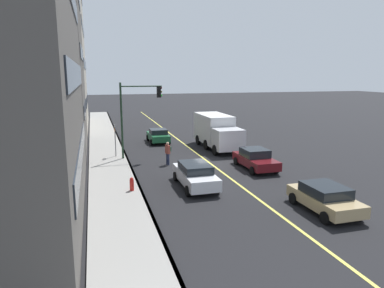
{
  "coord_description": "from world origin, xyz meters",
  "views": [
    {
      "loc": [
        -24.7,
        8.52,
        6.74
      ],
      "look_at": [
        -2.57,
        2.23,
        2.17
      ],
      "focal_mm": 32.73,
      "sensor_mm": 36.0,
      "label": 1
    }
  ],
  "objects_px": {
    "traffic_light_mast": "(136,108)",
    "street_sign_post": "(115,138)",
    "car_green": "(158,135)",
    "car_maroon": "(255,159)",
    "car_tan": "(325,198)",
    "car_white": "(195,175)",
    "pedestrian_with_backpack": "(168,151)",
    "truck_white": "(216,131)",
    "fire_hydrant": "(132,185)"
  },
  "relations": [
    {
      "from": "car_maroon",
      "to": "street_sign_post",
      "type": "bearing_deg",
      "value": 56.79
    },
    {
      "from": "street_sign_post",
      "to": "fire_hydrant",
      "type": "xyz_separation_m",
      "value": [
        -9.16,
        -0.3,
        -1.23
      ]
    },
    {
      "from": "car_maroon",
      "to": "pedestrian_with_backpack",
      "type": "height_order",
      "value": "pedestrian_with_backpack"
    },
    {
      "from": "truck_white",
      "to": "fire_hydrant",
      "type": "bearing_deg",
      "value": 139.86
    },
    {
      "from": "car_tan",
      "to": "traffic_light_mast",
      "type": "height_order",
      "value": "traffic_light_mast"
    },
    {
      "from": "car_green",
      "to": "car_white",
      "type": "bearing_deg",
      "value": 178.42
    },
    {
      "from": "pedestrian_with_backpack",
      "to": "car_tan",
      "type": "bearing_deg",
      "value": -153.48
    },
    {
      "from": "car_white",
      "to": "fire_hydrant",
      "type": "bearing_deg",
      "value": 91.62
    },
    {
      "from": "car_maroon",
      "to": "truck_white",
      "type": "xyz_separation_m",
      "value": [
        7.78,
        0.21,
        0.88
      ]
    },
    {
      "from": "car_tan",
      "to": "pedestrian_with_backpack",
      "type": "distance_m",
      "value": 12.54
    },
    {
      "from": "street_sign_post",
      "to": "car_maroon",
      "type": "bearing_deg",
      "value": -123.21
    },
    {
      "from": "fire_hydrant",
      "to": "car_tan",
      "type": "bearing_deg",
      "value": -121.22
    },
    {
      "from": "car_green",
      "to": "car_maroon",
      "type": "distance_m",
      "value": 12.87
    },
    {
      "from": "car_tan",
      "to": "fire_hydrant",
      "type": "bearing_deg",
      "value": 58.78
    },
    {
      "from": "traffic_light_mast",
      "to": "car_maroon",
      "type": "bearing_deg",
      "value": -123.95
    },
    {
      "from": "car_tan",
      "to": "fire_hydrant",
      "type": "relative_size",
      "value": 4.3
    },
    {
      "from": "traffic_light_mast",
      "to": "street_sign_post",
      "type": "bearing_deg",
      "value": 60.4
    },
    {
      "from": "car_white",
      "to": "fire_hydrant",
      "type": "relative_size",
      "value": 4.83
    },
    {
      "from": "pedestrian_with_backpack",
      "to": "street_sign_post",
      "type": "distance_m",
      "value": 5.03
    },
    {
      "from": "car_white",
      "to": "car_tan",
      "type": "height_order",
      "value": "car_white"
    },
    {
      "from": "car_green",
      "to": "car_white",
      "type": "relative_size",
      "value": 0.86
    },
    {
      "from": "car_white",
      "to": "traffic_light_mast",
      "type": "distance_m",
      "value": 9.12
    },
    {
      "from": "traffic_light_mast",
      "to": "car_white",
      "type": "bearing_deg",
      "value": -163.0
    },
    {
      "from": "car_white",
      "to": "pedestrian_with_backpack",
      "type": "relative_size",
      "value": 2.58
    },
    {
      "from": "car_maroon",
      "to": "car_white",
      "type": "relative_size",
      "value": 0.95
    },
    {
      "from": "truck_white",
      "to": "fire_hydrant",
      "type": "relative_size",
      "value": 7.84
    },
    {
      "from": "truck_white",
      "to": "traffic_light_mast",
      "type": "height_order",
      "value": "traffic_light_mast"
    },
    {
      "from": "street_sign_post",
      "to": "pedestrian_with_backpack",
      "type": "bearing_deg",
      "value": -132.62
    },
    {
      "from": "car_green",
      "to": "car_tan",
      "type": "bearing_deg",
      "value": -166.92
    },
    {
      "from": "car_white",
      "to": "truck_white",
      "type": "height_order",
      "value": "truck_white"
    },
    {
      "from": "car_tan",
      "to": "traffic_light_mast",
      "type": "bearing_deg",
      "value": 29.07
    },
    {
      "from": "car_tan",
      "to": "traffic_light_mast",
      "type": "xyz_separation_m",
      "value": [
        13.64,
        7.58,
        3.43
      ]
    },
    {
      "from": "pedestrian_with_backpack",
      "to": "car_maroon",
      "type": "bearing_deg",
      "value": -116.03
    },
    {
      "from": "pedestrian_with_backpack",
      "to": "fire_hydrant",
      "type": "bearing_deg",
      "value": 149.8
    },
    {
      "from": "car_green",
      "to": "car_maroon",
      "type": "relative_size",
      "value": 0.9
    },
    {
      "from": "car_maroon",
      "to": "street_sign_post",
      "type": "xyz_separation_m",
      "value": [
        6.24,
        9.54,
        0.95
      ]
    },
    {
      "from": "car_maroon",
      "to": "traffic_light_mast",
      "type": "height_order",
      "value": "traffic_light_mast"
    },
    {
      "from": "car_green",
      "to": "street_sign_post",
      "type": "xyz_separation_m",
      "value": [
        -5.63,
        4.57,
        0.98
      ]
    },
    {
      "from": "car_green",
      "to": "car_maroon",
      "type": "height_order",
      "value": "car_maroon"
    },
    {
      "from": "car_maroon",
      "to": "street_sign_post",
      "type": "relative_size",
      "value": 1.5
    },
    {
      "from": "pedestrian_with_backpack",
      "to": "traffic_light_mast",
      "type": "height_order",
      "value": "traffic_light_mast"
    },
    {
      "from": "traffic_light_mast",
      "to": "street_sign_post",
      "type": "relative_size",
      "value": 2.14
    },
    {
      "from": "car_maroon",
      "to": "truck_white",
      "type": "height_order",
      "value": "truck_white"
    },
    {
      "from": "truck_white",
      "to": "street_sign_post",
      "type": "distance_m",
      "value": 9.46
    },
    {
      "from": "street_sign_post",
      "to": "fire_hydrant",
      "type": "bearing_deg",
      "value": -178.09
    },
    {
      "from": "car_white",
      "to": "traffic_light_mast",
      "type": "height_order",
      "value": "traffic_light_mast"
    },
    {
      "from": "car_maroon",
      "to": "car_tan",
      "type": "relative_size",
      "value": 1.07
    },
    {
      "from": "car_white",
      "to": "car_tan",
      "type": "relative_size",
      "value": 1.12
    },
    {
      "from": "car_green",
      "to": "traffic_light_mast",
      "type": "relative_size",
      "value": 0.64
    },
    {
      "from": "car_tan",
      "to": "pedestrian_with_backpack",
      "type": "height_order",
      "value": "pedestrian_with_backpack"
    }
  ]
}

